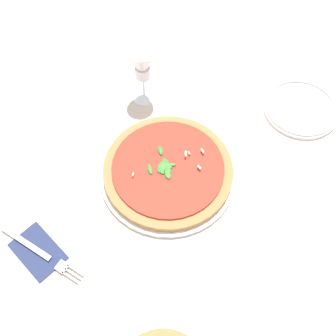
# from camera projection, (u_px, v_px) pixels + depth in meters

# --- Properties ---
(ground_plane) EXTENTS (6.00, 6.00, 0.00)m
(ground_plane) POSITION_uv_depth(u_px,v_px,m) (184.00, 176.00, 0.97)
(ground_plane) COLOR beige
(pizza_arugula_main) EXTENTS (0.34, 0.34, 0.05)m
(pizza_arugula_main) POSITION_uv_depth(u_px,v_px,m) (168.00, 171.00, 0.96)
(pizza_arugula_main) COLOR white
(pizza_arugula_main) RESTS_ON ground_plane
(wine_glass) EXTENTS (0.08, 0.08, 0.16)m
(wine_glass) POSITION_uv_depth(u_px,v_px,m) (142.00, 67.00, 1.01)
(wine_glass) COLOR white
(wine_glass) RESTS_ON ground_plane
(napkin) EXTENTS (0.13, 0.10, 0.01)m
(napkin) POSITION_uv_depth(u_px,v_px,m) (38.00, 251.00, 0.87)
(napkin) COLOR navy
(napkin) RESTS_ON ground_plane
(fork) EXTENTS (0.21, 0.10, 0.00)m
(fork) POSITION_uv_depth(u_px,v_px,m) (40.00, 252.00, 0.86)
(fork) COLOR silver
(fork) RESTS_ON ground_plane
(side_plate_white) EXTENTS (0.20, 0.20, 0.02)m
(side_plate_white) POSITION_uv_depth(u_px,v_px,m) (301.00, 108.00, 1.07)
(side_plate_white) COLOR white
(side_plate_white) RESTS_ON ground_plane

